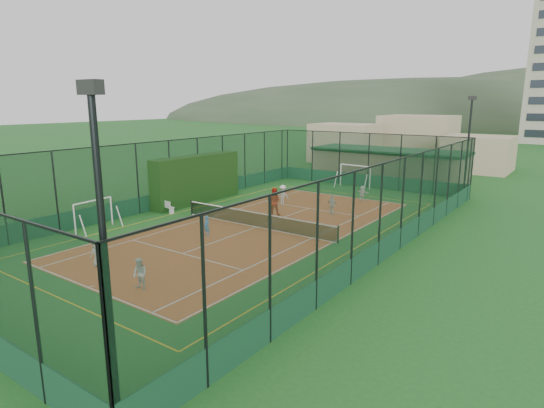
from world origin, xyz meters
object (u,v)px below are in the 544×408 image
(floodlight_se, at_px, (106,273))
(coach, at_px, (274,201))
(clubhouse, at_px, (388,165))
(child_near_left, at_px, (97,254))
(futsal_goal_far, at_px, (355,177))
(child_far_back, at_px, (362,193))
(white_bench, at_px, (166,206))
(floodlight_ne, at_px, (468,149))
(child_near_right, at_px, (140,274))
(child_far_left, at_px, (283,195))
(futsal_goal_near, at_px, (94,215))
(child_far_right, at_px, (332,205))
(child_near_mid, at_px, (207,226))

(floodlight_se, distance_m, coach, 22.21)
(clubhouse, relative_size, child_near_left, 11.95)
(futsal_goal_far, height_order, coach, futsal_goal_far)
(child_near_left, distance_m, child_far_back, 21.87)
(child_near_left, bearing_deg, white_bench, 99.72)
(floodlight_se, height_order, clubhouse, floodlight_se)
(floodlight_ne, bearing_deg, floodlight_se, -90.00)
(futsal_goal_far, height_order, child_near_right, futsal_goal_far)
(child_near_right, xyz_separation_m, child_far_left, (-4.38, 17.16, 0.06))
(floodlight_ne, xyz_separation_m, child_near_right, (-6.61, -27.29, -3.43))
(clubhouse, xyz_separation_m, child_near_left, (-1.99, -32.09, -0.93))
(white_bench, xyz_separation_m, futsal_goal_near, (-0.17, -5.67, 0.44))
(child_near_left, distance_m, child_far_left, 16.57)
(child_far_right, distance_m, child_far_back, 5.60)
(child_near_mid, height_order, child_far_back, child_near_mid)
(clubhouse, relative_size, child_far_back, 12.92)
(floodlight_se, distance_m, child_near_right, 9.50)
(child_near_right, relative_size, coach, 0.71)
(white_bench, distance_m, child_far_back, 15.52)
(floodlight_se, bearing_deg, coach, 115.69)
(floodlight_ne, xyz_separation_m, child_near_mid, (-9.86, -19.82, -3.51))
(futsal_goal_far, bearing_deg, child_near_mid, -86.43)
(futsal_goal_far, relative_size, child_far_back, 2.71)
(white_bench, distance_m, child_near_left, 11.13)
(clubhouse, bearing_deg, floodlight_se, -77.44)
(child_far_left, height_order, child_far_right, child_far_left)
(child_near_left, height_order, coach, coach)
(child_near_left, distance_m, child_near_mid, 6.91)
(floodlight_ne, height_order, futsal_goal_far, floodlight_ne)
(floodlight_se, height_order, futsal_goal_near, floodlight_se)
(white_bench, height_order, child_near_right, child_near_right)
(clubhouse, xyz_separation_m, child_far_right, (2.28, -16.18, -0.89))
(futsal_goal_near, relative_size, child_near_left, 2.22)
(child_far_right, bearing_deg, futsal_goal_near, 55.15)
(floodlight_ne, relative_size, child_far_right, 6.15)
(child_far_left, xyz_separation_m, child_far_right, (4.67, -0.66, -0.08))
(child_far_back, bearing_deg, child_near_mid, 91.06)
(white_bench, bearing_deg, futsal_goal_near, -82.13)
(child_near_mid, xyz_separation_m, child_far_left, (-1.13, 9.69, 0.15))
(child_near_mid, xyz_separation_m, coach, (0.33, 6.43, 0.36))
(white_bench, distance_m, coach, 7.87)
(child_near_left, height_order, child_near_mid, child_near_left)
(floodlight_ne, bearing_deg, child_far_left, -137.34)
(floodlight_ne, relative_size, child_far_back, 7.01)
(floodlight_se, distance_m, child_far_left, 25.78)
(child_far_back, bearing_deg, clubhouse, -65.44)
(child_near_mid, xyz_separation_m, child_far_back, (3.29, 14.63, -0.02))
(futsal_goal_near, distance_m, coach, 11.82)
(floodlight_se, distance_m, floodlight_ne, 33.20)
(child_far_back, bearing_deg, child_near_left, 93.14)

